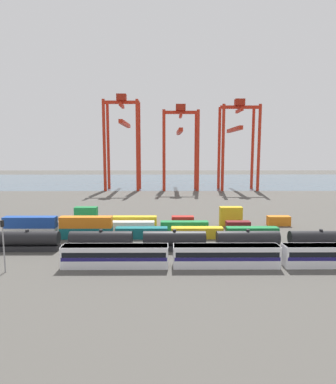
{
  "coord_description": "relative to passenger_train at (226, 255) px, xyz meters",
  "views": [
    {
      "loc": [
        -2.97,
        -76.73,
        20.62
      ],
      "look_at": [
        -2.25,
        30.09,
        6.65
      ],
      "focal_mm": 30.13,
      "sensor_mm": 36.0,
      "label": 1
    }
  ],
  "objects": [
    {
      "name": "shipping_container_5",
      "position": [
        -3.34,
        18.7,
        -0.84
      ],
      "size": [
        12.1,
        2.44,
        2.6
      ],
      "primitive_type": "cube",
      "color": "gold",
      "rests_on": "ground_plane"
    },
    {
      "name": "shipping_container_12",
      "position": [
        -32.45,
        31.38,
        -0.84
      ],
      "size": [
        6.04,
        2.44,
        2.6
      ],
      "primitive_type": "cube",
      "color": "slate",
      "rests_on": "ground_plane"
    },
    {
      "name": "shipping_container_6",
      "position": [
        9.66,
        18.7,
        -0.84
      ],
      "size": [
        12.1,
        2.44,
        2.6
      ],
      "primitive_type": "cube",
      "color": "#197538",
      "rests_on": "ground_plane"
    },
    {
      "name": "shipping_container_17",
      "position": [
        7.14,
        31.38,
        1.76
      ],
      "size": [
        6.04,
        2.44,
        2.6
      ],
      "primitive_type": "cube",
      "color": "gold",
      "rests_on": "shipping_container_16"
    },
    {
      "name": "shipping_container_10",
      "position": [
        7.73,
        25.04,
        -0.84
      ],
      "size": [
        6.04,
        2.44,
        2.6
      ],
      "primitive_type": "cube",
      "color": "maroon",
      "rests_on": "ground_plane"
    },
    {
      "name": "gantry_crane_central",
      "position": [
        -3.14,
        115.08,
        24.38
      ],
      "size": [
        18.51,
        38.6,
        43.53
      ],
      "color": "red",
      "rests_on": "ground_plane"
    },
    {
      "name": "shipping_container_1",
      "position": [
        -42.36,
        18.7,
        1.76
      ],
      "size": [
        12.1,
        2.44,
        2.6
      ],
      "primitive_type": "cube",
      "color": "#1C4299",
      "rests_on": "shipping_container_0"
    },
    {
      "name": "shipping_container_9",
      "position": [
        -5.97,
        25.04,
        -0.84
      ],
      "size": [
        12.1,
        2.44,
        2.6
      ],
      "primitive_type": "cube",
      "color": "#197538",
      "rests_on": "ground_plane"
    },
    {
      "name": "harbour_water",
      "position": [
        -7.69,
        161.41,
        -2.14
      ],
      "size": [
        400.0,
        110.0,
        0.01
      ],
      "primitive_type": "cube",
      "color": "#475B6B",
      "rests_on": "ground_plane"
    },
    {
      "name": "ground_plane",
      "position": [
        -7.69,
        61.65,
        -2.14
      ],
      "size": [
        420.0,
        420.0,
        0.0
      ],
      "primitive_type": "plane",
      "color": "#4C4944"
    },
    {
      "name": "shipping_container_16",
      "position": [
        7.14,
        31.38,
        -0.84
      ],
      "size": [
        6.04,
        2.44,
        2.6
      ],
      "primitive_type": "cube",
      "color": "gold",
      "rests_on": "ground_plane"
    },
    {
      "name": "passenger_train",
      "position": [
        0.0,
        0.0,
        0.0
      ],
      "size": [
        58.01,
        3.14,
        3.9
      ],
      "color": "silver",
      "rests_on": "ground_plane"
    },
    {
      "name": "gantry_crane_east",
      "position": [
        26.72,
        114.27,
        25.59
      ],
      "size": [
        19.49,
        34.77,
        46.13
      ],
      "color": "red",
      "rests_on": "ground_plane"
    },
    {
      "name": "shipping_container_0",
      "position": [
        -42.36,
        18.7,
        -0.84
      ],
      "size": [
        12.1,
        2.44,
        2.6
      ],
      "primitive_type": "cube",
      "color": "silver",
      "rests_on": "ground_plane"
    },
    {
      "name": "shipping_container_11",
      "position": [
        -45.64,
        31.38,
        -0.84
      ],
      "size": [
        6.04,
        2.44,
        2.6
      ],
      "primitive_type": "cube",
      "color": "#146066",
      "rests_on": "ground_plane"
    },
    {
      "name": "shipping_container_7",
      "position": [
        -33.36,
        25.04,
        -0.84
      ],
      "size": [
        12.1,
        2.44,
        2.6
      ],
      "primitive_type": "cube",
      "color": "silver",
      "rests_on": "ground_plane"
    },
    {
      "name": "shipping_container_13",
      "position": [
        -32.45,
        31.38,
        1.76
      ],
      "size": [
        6.04,
        2.44,
        2.6
      ],
      "primitive_type": "cube",
      "color": "#197538",
      "rests_on": "shipping_container_12"
    },
    {
      "name": "shipping_container_4",
      "position": [
        -16.35,
        18.7,
        -0.84
      ],
      "size": [
        12.1,
        2.44,
        2.6
      ],
      "primitive_type": "cube",
      "color": "#146066",
      "rests_on": "ground_plane"
    },
    {
      "name": "signal_mast",
      "position": [
        -37.95,
        -2.5,
        3.59
      ],
      "size": [
        0.36,
        0.6,
        9.01
      ],
      "color": "gray",
      "rests_on": "ground_plane"
    },
    {
      "name": "shipping_container_18",
      "position": [
        20.33,
        31.38,
        -0.84
      ],
      "size": [
        6.04,
        2.44,
        2.6
      ],
      "primitive_type": "cube",
      "color": "orange",
      "rests_on": "ground_plane"
    },
    {
      "name": "shipping_container_2",
      "position": [
        -29.35,
        18.7,
        -0.84
      ],
      "size": [
        12.1,
        2.44,
        2.6
      ],
      "primitive_type": "cube",
      "color": "#146066",
      "rests_on": "ground_plane"
    },
    {
      "name": "shipping_container_3",
      "position": [
        -29.35,
        18.7,
        1.76
      ],
      "size": [
        12.1,
        2.44,
        2.6
      ],
      "primitive_type": "cube",
      "color": "orange",
      "rests_on": "shipping_container_2"
    },
    {
      "name": "gantry_crane_west",
      "position": [
        -32.99,
        114.56,
        27.15
      ],
      "size": [
        18.06,
        36.69,
        48.48
      ],
      "color": "red",
      "rests_on": "ground_plane"
    },
    {
      "name": "shipping_container_8",
      "position": [
        -19.66,
        25.04,
        -0.84
      ],
      "size": [
        12.1,
        2.44,
        2.6
      ],
      "primitive_type": "cube",
      "color": "silver",
      "rests_on": "ground_plane"
    },
    {
      "name": "shipping_container_14",
      "position": [
        -19.25,
        31.38,
        -0.84
      ],
      "size": [
        12.1,
        2.44,
        2.6
      ],
      "primitive_type": "cube",
      "color": "gold",
      "rests_on": "ground_plane"
    },
    {
      "name": "shipping_container_15",
      "position": [
        -6.06,
        31.38,
        -0.84
      ],
      "size": [
        6.04,
        2.44,
        2.6
      ],
      "primitive_type": "cube",
      "color": "#AD211C",
      "rests_on": "ground_plane"
    },
    {
      "name": "freight_tank_row",
      "position": [
        -8.89,
        9.66,
        -0.1
      ],
      "size": [
        73.55,
        2.88,
        4.34
      ],
      "color": "#232326",
      "rests_on": "ground_plane"
    }
  ]
}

